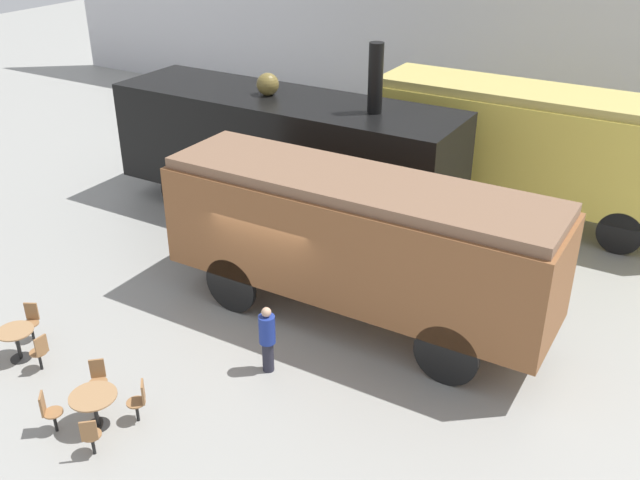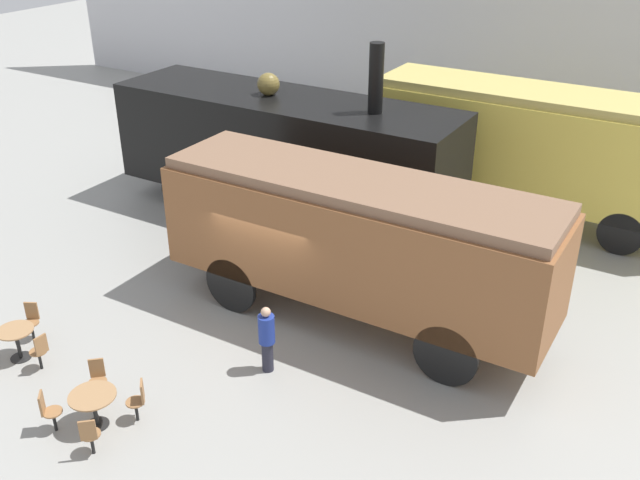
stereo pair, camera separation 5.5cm
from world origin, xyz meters
name	(u,v)px [view 2 (the right image)]	position (x,y,z in m)	size (l,w,h in m)	color
ground_plane	(276,310)	(0.00, 0.00, 0.00)	(80.00, 80.00, 0.00)	gray
backdrop_wall	(501,16)	(0.00, 15.33, 4.50)	(44.00, 0.15, 9.00)	silver
passenger_coach_vintage	(536,144)	(3.57, 8.25, 2.29)	(9.47, 2.43, 3.85)	#E0C64C
steam_locomotive	(285,146)	(-2.70, 4.63, 2.18)	(10.38, 2.85, 5.45)	black
passenger_coach_wooden	(357,236)	(1.77, 0.65, 2.16)	(8.88, 2.44, 3.51)	brown
cafe_table_near	(93,401)	(-0.67, -5.00, 0.57)	(0.88, 0.88, 0.71)	black
cafe_table_mid	(16,337)	(-3.64, -4.34, 0.54)	(0.76, 0.76, 0.72)	black
cafe_chair_0	(98,377)	(-1.21, -4.39, 0.51)	(0.40, 0.40, 0.87)	black
cafe_chair_1	(48,409)	(-1.28, -5.54, 0.51)	(0.40, 0.40, 0.87)	black
cafe_chair_2	(89,434)	(-0.13, -5.61, 0.51)	(0.40, 0.40, 0.87)	black
cafe_chair_3	(139,398)	(-0.06, -4.46, 0.51)	(0.40, 0.40, 0.87)	black
cafe_chair_5	(40,350)	(-2.89, -4.37, 0.51)	(0.36, 0.36, 0.87)	black
cafe_chair_6	(31,318)	(-4.00, -3.67, 0.51)	(0.39, 0.40, 0.87)	black
visitor_person	(267,337)	(1.13, -1.97, 0.82)	(0.34, 0.34, 1.53)	#262633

